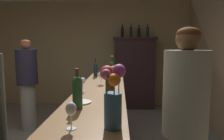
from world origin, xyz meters
name	(u,v)px	position (x,y,z in m)	size (l,w,h in m)	color
wall_back	(90,54)	(0.00, 3.02, 1.35)	(5.17, 0.12, 2.70)	tan
bar_counter	(101,132)	(0.56, -0.04, 0.53)	(0.53, 2.92, 1.06)	brown
display_cabinet	(134,72)	(1.14, 2.72, 0.92)	(1.05, 0.43, 1.76)	#2E1B20
wine_bottle_syrah	(96,69)	(0.39, 0.86, 1.18)	(0.07, 0.07, 0.29)	#1C2832
wine_bottle_malbec	(110,85)	(0.69, -0.58, 1.19)	(0.08, 0.08, 0.30)	#482816
wine_bottle_chardonnay	(112,70)	(0.67, 0.45, 1.21)	(0.07, 0.07, 0.35)	#1F3A1D
wine_bottle_pinot	(77,91)	(0.45, -0.85, 1.20)	(0.08, 0.08, 0.31)	#264F2D
wine_glass_front	(71,110)	(0.49, -1.24, 1.17)	(0.06, 0.06, 0.16)	white
wine_glass_mid	(83,81)	(0.38, -0.23, 1.17)	(0.06, 0.06, 0.15)	white
wine_glass_rear	(111,81)	(0.68, -0.12, 1.16)	(0.08, 0.08, 0.14)	white
wine_glass_spare	(101,75)	(0.54, 0.18, 1.18)	(0.08, 0.08, 0.16)	white
flower_arrangement	(113,94)	(0.73, -1.21, 1.26)	(0.15, 0.15, 0.37)	#2E566F
cheese_plate	(82,102)	(0.45, -0.68, 1.07)	(0.16, 0.16, 0.01)	white
display_bottle_left	(122,31)	(0.84, 2.72, 1.91)	(0.07, 0.07, 0.33)	black
display_bottle_midleft	(131,31)	(1.05, 2.72, 1.91)	(0.07, 0.07, 0.34)	#172432
display_bottle_center	(139,32)	(1.24, 2.72, 1.89)	(0.08, 0.08, 0.30)	black
display_bottle_midright	(148,31)	(1.45, 2.72, 1.91)	(0.07, 0.07, 0.31)	#212D34
patron_in_navy	(27,81)	(-0.92, 1.28, 0.90)	(0.38, 0.38, 1.66)	gray
bartender	(185,125)	(1.28, -0.80, 0.92)	(0.34, 0.34, 1.68)	#283335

